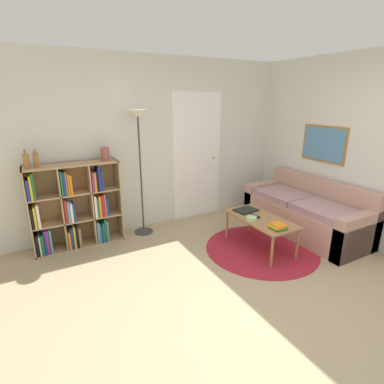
% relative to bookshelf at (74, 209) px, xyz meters
% --- Properties ---
extents(ground_plane, '(14.00, 14.00, 0.00)m').
position_rel_bookshelf_xyz_m(ground_plane, '(1.41, -2.37, -0.55)').
color(ground_plane, tan).
extents(wall_back, '(7.30, 0.11, 2.60)m').
position_rel_bookshelf_xyz_m(wall_back, '(1.43, 0.21, 0.74)').
color(wall_back, silver).
rests_on(wall_back, ground_plane).
extents(wall_right, '(0.08, 5.56, 2.60)m').
position_rel_bookshelf_xyz_m(wall_right, '(3.58, -1.09, 0.75)').
color(wall_right, silver).
rests_on(wall_right, ground_plane).
extents(rug, '(1.53, 1.53, 0.01)m').
position_rel_bookshelf_xyz_m(rug, '(2.19, -1.36, -0.54)').
color(rug, maroon).
rests_on(rug, ground_plane).
extents(bookshelf, '(1.18, 0.34, 1.17)m').
position_rel_bookshelf_xyz_m(bookshelf, '(0.00, 0.00, 0.00)').
color(bookshelf, tan).
rests_on(bookshelf, ground_plane).
extents(floor_lamp, '(0.28, 0.28, 1.84)m').
position_rel_bookshelf_xyz_m(floor_lamp, '(0.96, -0.05, 0.90)').
color(floor_lamp, '#333333').
rests_on(floor_lamp, ground_plane).
extents(couch, '(0.81, 1.89, 0.81)m').
position_rel_bookshelf_xyz_m(couch, '(3.19, -1.23, -0.25)').
color(couch, tan).
rests_on(couch, ground_plane).
extents(coffee_table, '(0.51, 1.02, 0.44)m').
position_rel_bookshelf_xyz_m(coffee_table, '(2.19, -1.30, -0.15)').
color(coffee_table, '#996B42').
rests_on(coffee_table, ground_plane).
extents(laptop, '(0.34, 0.27, 0.02)m').
position_rel_bookshelf_xyz_m(laptop, '(2.19, -0.99, -0.09)').
color(laptop, black).
rests_on(laptop, coffee_table).
extents(bowl, '(0.14, 0.14, 0.04)m').
position_rel_bookshelf_xyz_m(bowl, '(2.04, -1.29, -0.08)').
color(bowl, '#9ED193').
rests_on(bowl, coffee_table).
extents(book_stack_on_table, '(0.17, 0.18, 0.06)m').
position_rel_bookshelf_xyz_m(book_stack_on_table, '(2.14, -1.67, -0.07)').
color(book_stack_on_table, '#196B38').
rests_on(book_stack_on_table, coffee_table).
extents(remote, '(0.07, 0.15, 0.02)m').
position_rel_bookshelf_xyz_m(remote, '(2.15, -1.23, -0.09)').
color(remote, black).
rests_on(remote, coffee_table).
extents(bottle_left, '(0.07, 0.07, 0.23)m').
position_rel_bookshelf_xyz_m(bottle_left, '(-0.48, -0.03, 0.72)').
color(bottle_left, olive).
rests_on(bottle_left, bookshelf).
extents(bottle_middle, '(0.06, 0.06, 0.22)m').
position_rel_bookshelf_xyz_m(bottle_middle, '(-0.37, -0.01, 0.72)').
color(bottle_middle, olive).
rests_on(bottle_middle, bookshelf).
extents(vase_on_shelf, '(0.11, 0.11, 0.19)m').
position_rel_bookshelf_xyz_m(vase_on_shelf, '(0.48, -0.00, 0.72)').
color(vase_on_shelf, '#934C47').
rests_on(vase_on_shelf, bookshelf).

